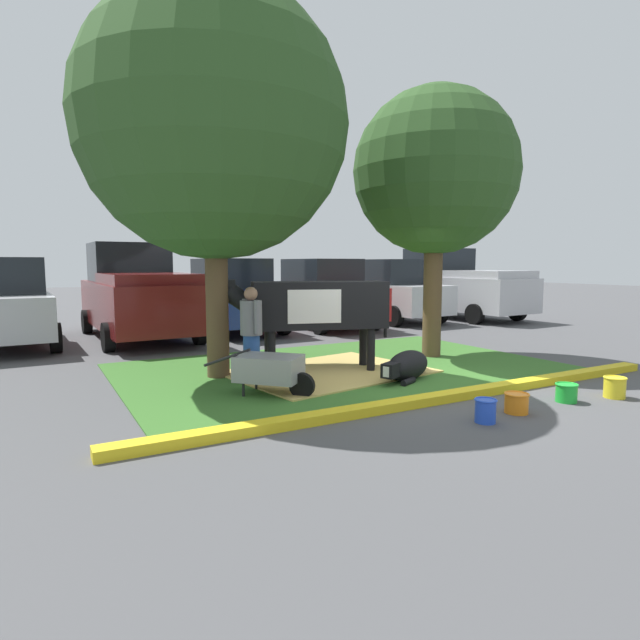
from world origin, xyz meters
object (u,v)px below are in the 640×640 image
Objects in this scene: bucket_green at (566,392)px; bucket_blue at (485,410)px; calf_lying at (407,366)px; person_handler at (251,333)px; shade_tree_left at (213,124)px; pickup_truck_maroon at (137,294)px; shade_tree_right at (435,173)px; hatchback_white at (4,304)px; sedan_silver at (389,291)px; pickup_truck_black at (455,286)px; bucket_orange at (516,403)px; sedan_red at (321,294)px; sedan_blue at (231,296)px; cow_holstein at (313,306)px; wheelbarrow at (270,369)px; bucket_yellow at (615,387)px.

bucket_blue is at bearing -175.80° from bucket_green.
person_handler reaches higher than calf_lying.
pickup_truck_maroon is (-0.32, 5.45, -2.96)m from shade_tree_left.
hatchback_white is (-7.58, 5.67, -2.67)m from shade_tree_right.
shade_tree_right is (4.39, -0.25, -0.42)m from shade_tree_left.
bucket_blue is 11.14m from sedan_silver.
bucket_blue is at bearing -120.74° from sedan_silver.
bucket_green is 11.54m from hatchback_white.
person_handler is 0.34× the size of sedan_silver.
pickup_truck_black is at bearing 53.92° from bucket_green.
bucket_orange is 9.38m from sedan_red.
pickup_truck_maroon is at bearing 177.39° from sedan_red.
hatchback_white is 13.53m from pickup_truck_black.
shade_tree_right reaches higher than sedan_blue.
cow_holstein is 1.90m from calf_lying.
shade_tree_right is at bearing 6.62° from person_handler.
wheelbarrow is 0.31× the size of hatchback_white.
cow_holstein is at bearing 128.67° from bucket_yellow.
person_handler is 9.70m from sedan_silver.
cow_holstein reaches higher than bucket_green.
wheelbarrow is 0.31× the size of sedan_blue.
bucket_orange is at bearing -72.40° from pickup_truck_maroon.
pickup_truck_black is (10.34, 5.34, -2.96)m from shade_tree_left.
person_handler is at bearing 117.54° from bucket_blue.
bucket_orange is at bearing -89.01° from calf_lying.
sedan_silver is (5.03, 9.45, 0.85)m from bucket_orange.
sedan_blue reaches higher than bucket_blue.
bucket_orange is 1.05× the size of bucket_green.
bucket_green is (-0.72, -3.58, -3.52)m from shade_tree_right.
hatchback_white is 2.87m from pickup_truck_maroon.
wheelbarrow is 0.31× the size of sedan_silver.
shade_tree_right reaches higher than calf_lying.
sedan_blue is at bearing 92.98° from calf_lying.
hatchback_white reaches higher than cow_holstein.
pickup_truck_maroon is at bearing 107.60° from bucket_orange.
calf_lying reaches higher than bucket_blue.
bucket_yellow is 0.07× the size of sedan_blue.
shade_tree_left is 20.17× the size of bucket_yellow.
sedan_silver is at bearing 7.90° from sedan_red.
bucket_blue is 1.68m from bucket_green.
sedan_red reaches higher than wheelbarrow.
bucket_blue is at bearing -107.62° from sedan_red.
person_handler is at bearing -139.34° from sedan_silver.
bucket_yellow is at bearing -76.83° from sedan_blue.
sedan_blue is 1.00× the size of sedan_silver.
bucket_green is 9.16m from sedan_red.
shade_tree_left is at bearing 133.80° from bucket_green.
bucket_green is 0.06× the size of pickup_truck_black.
cow_holstein is 6.15m from pickup_truck_maroon.
hatchback_white is (-5.82, 9.27, 0.85)m from bucket_orange.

